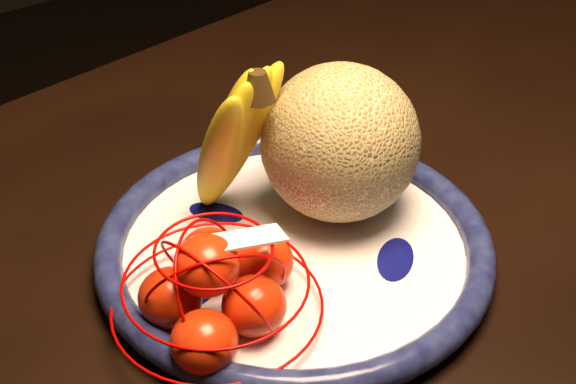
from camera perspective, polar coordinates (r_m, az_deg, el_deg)
dining_table at (r=0.95m, az=8.63°, el=-0.69°), size 1.49×1.01×0.70m
fruit_bowl at (r=0.74m, az=0.47°, el=-3.84°), size 0.37×0.37×0.03m
cantaloupe at (r=0.75m, az=3.72°, el=3.52°), size 0.15×0.15×0.15m
banana_bunch at (r=0.73m, az=-4.20°, el=3.97°), size 0.11×0.11×0.18m
mandarin_bag at (r=0.66m, az=-5.02°, el=-6.77°), size 0.23×0.23×0.11m
price_tag at (r=0.63m, az=-3.39°, el=-3.36°), size 0.08×0.05×0.01m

